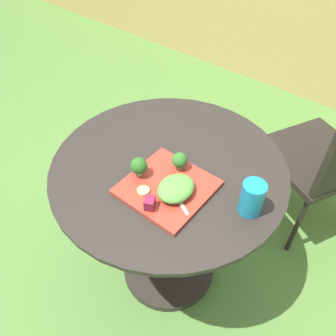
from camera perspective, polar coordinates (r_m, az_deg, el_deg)
ground_plane at (r=1.79m, az=0.09°, el=-16.20°), size 12.00×12.00×0.00m
patio_table at (r=1.42m, az=0.11°, el=-7.63°), size 0.83×0.83×0.72m
patio_chair at (r=1.71m, az=25.95°, el=2.10°), size 0.59×0.59×0.90m
salad_plate at (r=1.12m, az=-0.14°, el=-3.19°), size 0.27×0.27×0.01m
drinking_glass at (r=1.06m, az=13.60°, el=-5.12°), size 0.07×0.07×0.11m
fork at (r=1.09m, az=1.10°, el=-4.27°), size 0.15×0.08×0.00m
lettuce_mound at (r=1.08m, az=1.32°, el=-3.37°), size 0.11×0.13×0.05m
broccoli_floret_0 at (r=1.15m, az=1.91°, el=1.25°), size 0.05×0.05×0.06m
broccoli_floret_1 at (r=1.13m, az=-4.83°, el=0.32°), size 0.06×0.06×0.07m
cucumber_slice_0 at (r=1.10m, az=-4.10°, el=-3.76°), size 0.04×0.04×0.01m
beet_chunk_0 at (r=1.05m, az=-3.03°, el=-5.85°), size 0.04×0.05×0.04m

